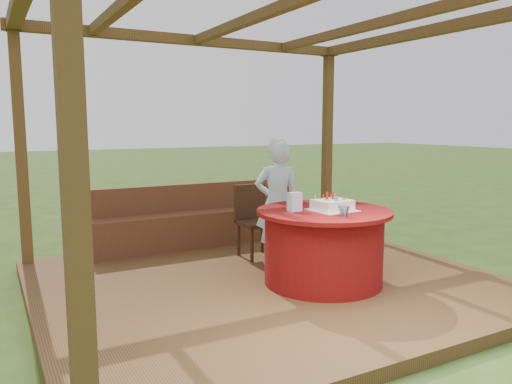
# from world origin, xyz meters

# --- Properties ---
(ground) EXTENTS (60.00, 60.00, 0.00)m
(ground) POSITION_xyz_m (0.00, 0.00, 0.00)
(ground) COLOR #2D4918
(ground) RESTS_ON ground
(deck) EXTENTS (4.50, 4.00, 0.12)m
(deck) POSITION_xyz_m (0.00, 0.00, 0.06)
(deck) COLOR brown
(deck) RESTS_ON ground
(pergola) EXTENTS (4.50, 4.00, 2.72)m
(pergola) POSITION_xyz_m (0.00, 0.00, 2.41)
(pergola) COLOR brown
(pergola) RESTS_ON deck
(bench) EXTENTS (3.00, 0.42, 0.80)m
(bench) POSITION_xyz_m (0.00, 1.72, 0.38)
(bench) COLOR brown
(bench) RESTS_ON deck
(table) EXTENTS (1.34, 1.34, 0.75)m
(table) POSITION_xyz_m (0.43, -0.37, 0.50)
(table) COLOR maroon
(table) RESTS_ON deck
(chair) EXTENTS (0.42, 0.42, 0.86)m
(chair) POSITION_xyz_m (0.33, 0.89, 0.59)
(chair) COLOR #372011
(chair) RESTS_ON deck
(elderly_woman) EXTENTS (0.59, 0.48, 1.45)m
(elderly_woman) POSITION_xyz_m (0.39, 0.46, 0.85)
(elderly_woman) COLOR #A0D0ED
(elderly_woman) RESTS_ON deck
(birthday_cake) EXTENTS (0.43, 0.43, 0.18)m
(birthday_cake) POSITION_xyz_m (0.48, -0.43, 0.92)
(birthday_cake) COLOR white
(birthday_cake) RESTS_ON table
(gift_bag) EXTENTS (0.13, 0.09, 0.18)m
(gift_bag) POSITION_xyz_m (0.14, -0.29, 0.96)
(gift_bag) COLOR #E997D2
(gift_bag) RESTS_ON table
(drinking_glass) EXTENTS (0.13, 0.13, 0.10)m
(drinking_glass) POSITION_xyz_m (0.38, -0.74, 0.92)
(drinking_glass) COLOR white
(drinking_glass) RESTS_ON table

